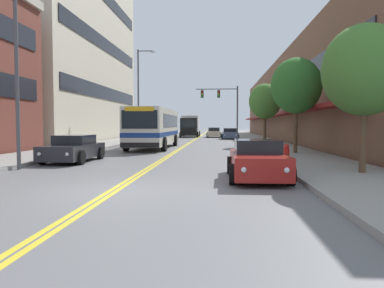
{
  "coord_description": "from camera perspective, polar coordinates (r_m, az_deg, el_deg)",
  "views": [
    {
      "loc": [
        2.94,
        -10.19,
        1.86
      ],
      "look_at": [
        0.4,
        25.41,
        -0.01
      ],
      "focal_mm": 35.0,
      "sensor_mm": 36.0,
      "label": 1
    }
  ],
  "objects": [
    {
      "name": "ground_plane",
      "position": [
        47.32,
        0.52,
        0.75
      ],
      "size": [
        240.0,
        240.0,
        0.0
      ],
      "primitive_type": "plane",
      "color": "slate"
    },
    {
      "name": "sidewalk_left",
      "position": [
        48.35,
        -8.3,
        0.87
      ],
      "size": [
        3.86,
        106.0,
        0.17
      ],
      "color": "gray",
      "rests_on": "ground_plane"
    },
    {
      "name": "sidewalk_right",
      "position": [
        47.44,
        9.52,
        0.82
      ],
      "size": [
        3.86,
        106.0,
        0.17
      ],
      "color": "gray",
      "rests_on": "ground_plane"
    },
    {
      "name": "centre_line",
      "position": [
        47.32,
        0.52,
        0.76
      ],
      "size": [
        0.34,
        106.0,
        0.01
      ],
      "color": "yellow",
      "rests_on": "ground_plane"
    },
    {
      "name": "storefront_row_right",
      "position": [
        48.46,
        16.88,
        6.19
      ],
      "size": [
        9.1,
        68.0,
        9.33
      ],
      "color": "brown",
      "rests_on": "ground_plane"
    },
    {
      "name": "city_bus",
      "position": [
        29.58,
        -5.78,
        2.72
      ],
      "size": [
        2.95,
        10.82,
        3.04
      ],
      "color": "silver",
      "rests_on": "ground_plane"
    },
    {
      "name": "car_silver_parked_left_near",
      "position": [
        39.82,
        -6.36,
        1.18
      ],
      "size": [
        2.08,
        4.36,
        1.31
      ],
      "color": "#B7B7BC",
      "rests_on": "ground_plane"
    },
    {
      "name": "car_charcoal_parked_left_far",
      "position": [
        19.63,
        -17.6,
        -0.74
      ],
      "size": [
        2.07,
        4.72,
        1.32
      ],
      "color": "#232328",
      "rests_on": "ground_plane"
    },
    {
      "name": "car_red_parked_right_foreground",
      "position": [
        12.96,
        9.92,
        -2.49
      ],
      "size": [
        1.98,
        4.4,
        1.34
      ],
      "color": "maroon",
      "rests_on": "ground_plane"
    },
    {
      "name": "car_slate_blue_parked_right_mid",
      "position": [
        48.17,
        5.81,
        1.53
      ],
      "size": [
        2.19,
        4.61,
        1.37
      ],
      "color": "#475675",
      "rests_on": "ground_plane"
    },
    {
      "name": "car_champagne_moving_lead",
      "position": [
        54.27,
        3.39,
        1.73
      ],
      "size": [
        2.11,
        4.78,
        1.41
      ],
      "color": "beige",
      "rests_on": "ground_plane"
    },
    {
      "name": "box_truck",
      "position": [
        55.77,
        -0.27,
        2.76
      ],
      "size": [
        2.7,
        6.64,
        3.14
      ],
      "color": "black",
      "rests_on": "ground_plane"
    },
    {
      "name": "traffic_signal_mast",
      "position": [
        46.09,
        4.79,
        6.42
      ],
      "size": [
        5.15,
        0.38,
        6.53
      ],
      "color": "#47474C",
      "rests_on": "ground_plane"
    },
    {
      "name": "street_lamp_left_near",
      "position": [
        17.15,
        -24.41,
        13.56
      ],
      "size": [
        2.18,
        0.28,
        8.66
      ],
      "color": "#47474C",
      "rests_on": "ground_plane"
    },
    {
      "name": "street_lamp_left_far",
      "position": [
        39.03,
        -7.89,
        8.28
      ],
      "size": [
        1.88,
        0.28,
        9.48
      ],
      "color": "#47474C",
      "rests_on": "ground_plane"
    },
    {
      "name": "street_tree_right_near",
      "position": [
        14.54,
        24.8,
        10.18
      ],
      "size": [
        2.89,
        2.89,
        5.18
      ],
      "color": "brown",
      "rests_on": "sidewalk_right"
    },
    {
      "name": "street_tree_right_mid",
      "position": [
        23.39,
        15.6,
        8.53
      ],
      "size": [
        3.01,
        3.01,
        5.66
      ],
      "color": "brown",
      "rests_on": "sidewalk_right"
    },
    {
      "name": "street_tree_right_far",
      "position": [
        32.44,
        11.06,
        6.37
      ],
      "size": [
        2.71,
        2.71,
        5.14
      ],
      "color": "brown",
      "rests_on": "sidewalk_right"
    },
    {
      "name": "fire_hydrant",
      "position": [
        17.16,
        14.17,
        -1.4
      ],
      "size": [
        0.35,
        0.27,
        0.82
      ],
      "color": "red",
      "rests_on": "sidewalk_right"
    }
  ]
}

